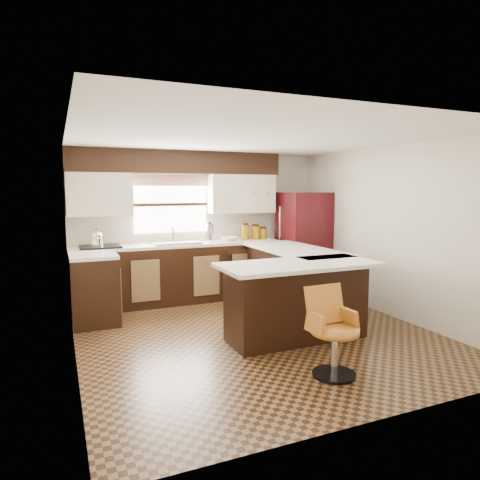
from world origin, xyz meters
name	(u,v)px	position (x,y,z in m)	size (l,w,h in m)	color
floor	(256,334)	(0.00, 0.00, 0.00)	(4.40, 4.40, 0.00)	#49301A
ceiling	(256,138)	(0.00, 0.00, 2.40)	(4.40, 4.40, 0.00)	silver
wall_back	(200,225)	(0.00, 2.20, 1.20)	(4.40, 4.40, 0.00)	beige
wall_front	(382,269)	(0.00, -2.20, 1.20)	(4.40, 4.40, 0.00)	beige
wall_left	(71,248)	(-2.10, 0.00, 1.20)	(4.40, 4.40, 0.00)	beige
wall_right	(390,232)	(2.10, 0.00, 1.20)	(4.40, 4.40, 0.00)	beige
base_cab_back	(180,274)	(-0.45, 1.90, 0.45)	(3.30, 0.60, 0.90)	black
base_cab_left	(94,290)	(-1.80, 1.25, 0.45)	(0.60, 0.70, 0.90)	black
counter_back	(179,245)	(-0.45, 1.90, 0.92)	(3.30, 0.60, 0.04)	silver
counter_left	(93,255)	(-1.80, 1.25, 0.92)	(0.60, 0.70, 0.04)	silver
soffit	(179,162)	(-0.40, 2.03, 2.22)	(3.40, 0.35, 0.36)	black
upper_cab_left	(99,194)	(-1.62, 2.03, 1.72)	(0.94, 0.35, 0.64)	beige
upper_cab_right	(241,194)	(0.68, 2.03, 1.72)	(1.14, 0.35, 0.64)	beige
window_pane	(171,205)	(-0.50, 2.18, 1.55)	(1.20, 0.02, 0.90)	white
valance	(171,180)	(-0.50, 2.14, 1.94)	(1.30, 0.06, 0.18)	#D19B93
sink	(176,243)	(-0.50, 1.88, 0.96)	(0.75, 0.45, 0.03)	#B2B2B7
dishwasher	(244,273)	(0.55, 1.61, 0.43)	(0.58, 0.03, 0.78)	black
cooktop	(100,247)	(-1.65, 1.88, 0.96)	(0.58, 0.50, 0.03)	black
peninsula_long	(293,282)	(0.90, 0.62, 0.45)	(0.60, 1.95, 0.90)	black
peninsula_return	(297,302)	(0.38, -0.35, 0.45)	(1.65, 0.60, 0.90)	black
counter_pen_long	(297,250)	(0.95, 0.62, 0.92)	(0.84, 1.95, 0.04)	silver
counter_pen_return	(300,265)	(0.35, -0.44, 0.92)	(1.89, 0.84, 0.04)	silver
refrigerator	(303,243)	(1.71, 1.67, 0.87)	(0.75, 0.72, 1.74)	#3A090E
bar_chair	(335,333)	(0.18, -1.40, 0.43)	(0.46, 0.46, 0.86)	#BA6D23
kettle	(96,237)	(-1.70, 1.88, 1.09)	(0.18, 0.18, 0.25)	silver
percolator	(210,233)	(0.07, 1.90, 1.09)	(0.13, 0.13, 0.29)	silver
mixing_bowl	(229,239)	(0.40, 1.90, 0.98)	(0.27, 0.27, 0.07)	white
canister_large	(245,232)	(0.71, 1.92, 1.07)	(0.14, 0.14, 0.25)	#8C5E08
canister_med	(255,233)	(0.90, 1.92, 1.06)	(0.14, 0.14, 0.23)	#8C5E08
canister_small	(263,234)	(1.05, 1.92, 1.03)	(0.12, 0.12, 0.18)	#8C5E08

